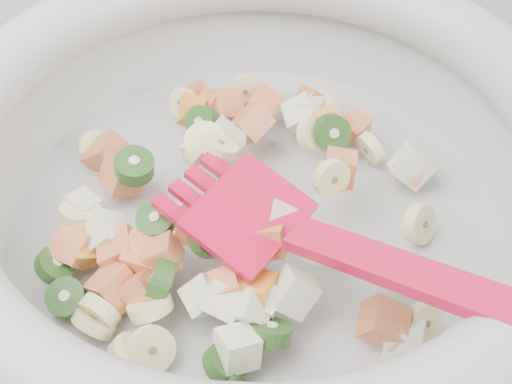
% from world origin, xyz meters
% --- Properties ---
extents(mixing_bowl, '(0.46, 0.41, 0.13)m').
position_xyz_m(mixing_bowl, '(-0.08, 1.41, 0.96)').
color(mixing_bowl, beige).
rests_on(mixing_bowl, counter).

